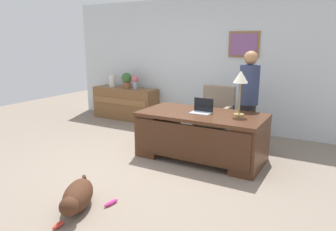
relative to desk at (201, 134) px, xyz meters
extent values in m
plane|color=gray|center=(-0.61, -0.72, -0.40)|extent=(12.00, 12.00, 0.00)
cube|color=silver|center=(-0.61, 1.88, 0.95)|extent=(7.00, 0.12, 2.70)
cube|color=olive|center=(0.08, 1.81, 1.36)|extent=(0.60, 0.03, 0.50)
cube|color=#815185|center=(0.08, 1.79, 1.36)|extent=(0.52, 0.01, 0.42)
cube|color=#4C2B19|center=(0.00, 0.03, 0.31)|extent=(1.93, 0.99, 0.05)
cube|color=#4C2B19|center=(-0.79, 0.03, -0.06)|extent=(0.36, 0.93, 0.69)
cube|color=#4C2B19|center=(0.79, 0.03, -0.06)|extent=(0.36, 0.93, 0.69)
cube|color=#412415|center=(0.00, -0.43, -0.03)|extent=(1.83, 0.04, 0.55)
cube|color=brown|center=(-2.63, 1.53, -0.03)|extent=(1.59, 0.48, 0.75)
cube|color=brown|center=(-2.63, 1.28, 0.06)|extent=(1.49, 0.02, 0.14)
cube|color=gray|center=(-0.14, 0.92, -0.03)|extent=(0.60, 0.58, 0.18)
cylinder|color=black|center=(-0.14, 0.92, -0.26)|extent=(0.10, 0.10, 0.28)
cylinder|color=black|center=(-0.14, 0.92, -0.38)|extent=(0.52, 0.52, 0.05)
cube|color=gray|center=(-0.14, 1.16, 0.33)|extent=(0.60, 0.12, 0.55)
cube|color=gray|center=(-0.40, 0.92, 0.17)|extent=(0.08, 0.50, 0.22)
cube|color=gray|center=(0.12, 0.92, 0.17)|extent=(0.08, 0.50, 0.22)
cylinder|color=#262323|center=(0.53, 0.72, 0.00)|extent=(0.26, 0.26, 0.80)
cylinder|color=navy|center=(0.53, 0.72, 0.73)|extent=(0.32, 0.32, 0.65)
sphere|color=#B07A51|center=(0.53, 0.72, 1.16)|extent=(0.22, 0.22, 0.22)
ellipsoid|color=#472819|center=(-0.57, -2.08, -0.25)|extent=(0.56, 0.69, 0.30)
sphere|color=#472819|center=(-0.42, -2.36, -0.21)|extent=(0.20, 0.20, 0.20)
cylinder|color=#472819|center=(-0.72, -1.81, -0.23)|extent=(0.11, 0.15, 0.21)
cube|color=#B2B5BA|center=(-0.01, 0.00, 0.34)|extent=(0.32, 0.22, 0.01)
cube|color=black|center=(-0.01, 0.10, 0.45)|extent=(0.32, 0.01, 0.21)
cylinder|color=#9E8447|center=(0.55, 0.16, 0.34)|extent=(0.16, 0.16, 0.02)
cylinder|color=#9E8447|center=(0.55, 0.16, 0.59)|extent=(0.02, 0.02, 0.47)
cone|color=silver|center=(0.55, 0.16, 0.92)|extent=(0.22, 0.22, 0.18)
cylinder|color=#9CA1BF|center=(-2.33, 1.53, 0.42)|extent=(0.10, 0.10, 0.16)
sphere|color=#C7656D|center=(-2.33, 1.53, 0.57)|extent=(0.17, 0.17, 0.17)
cylinder|color=silver|center=(-3.00, 1.53, 0.48)|extent=(0.16, 0.16, 0.28)
cylinder|color=brown|center=(-2.57, 1.53, 0.41)|extent=(0.18, 0.18, 0.14)
sphere|color=#386733|center=(-2.57, 1.53, 0.58)|extent=(0.24, 0.24, 0.24)
ellipsoid|color=#E53F33|center=(-0.47, -2.46, -0.38)|extent=(0.06, 0.16, 0.05)
ellipsoid|color=#D8338C|center=(-0.29, -1.85, -0.38)|extent=(0.08, 0.21, 0.05)
camera|label=1|loc=(1.89, -4.38, 1.44)|focal=33.61mm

